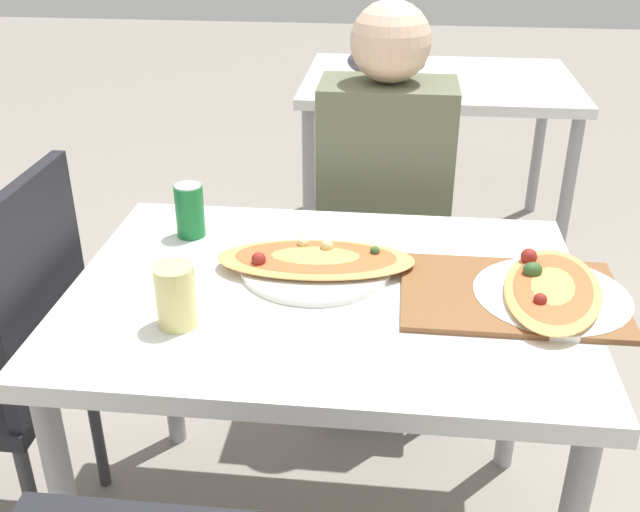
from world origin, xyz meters
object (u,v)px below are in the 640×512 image
Objects in this scene: dining_table at (326,322)px; pizza_main at (316,262)px; chair_side_left at (4,355)px; chair_far_seated at (383,227)px; person_seated at (384,186)px; soda_can at (190,211)px; drink_glass at (176,296)px; pizza_second at (551,292)px.

pizza_main is at bearing 111.67° from dining_table.
dining_table is 0.72m from chair_side_left.
chair_far_seated reaches higher than pizza_main.
chair_side_left is at bearing 38.32° from person_seated.
dining_table is at bearing -32.12° from soda_can.
drink_glass is (0.45, -0.13, 0.25)m from chair_side_left.
drink_glass reaches higher than pizza_second.
chair_side_left reaches higher than soda_can.
person_seated is (-0.00, -0.12, 0.18)m from chair_far_seated.
dining_table is at bearing 82.05° from chair_far_seated.
chair_far_seated reaches higher than pizza_second.
pizza_second is (0.35, -0.60, 0.03)m from person_seated.
chair_side_left is 0.53m from drink_glass.
chair_far_seated is 2.19× the size of pizza_main.
dining_table is 8.35× the size of soda_can.
pizza_main is 0.34m from drink_glass.
dining_table is at bearing -68.33° from pizza_main.
drink_glass is (-0.23, -0.24, 0.04)m from pizza_main.
person_seated is 3.16× the size of pizza_second.
soda_can is (0.37, 0.25, 0.25)m from chair_side_left.
chair_side_left is 7.74× the size of drink_glass.
chair_far_seated is 0.21m from person_seated.
person_seated is 9.60× the size of soda_can.
drink_glass is at bearing -147.43° from dining_table.
chair_side_left is 1.05m from person_seated.
pizza_main is 0.34m from soda_can.
chair_side_left is 2.19× the size of pizza_main.
soda_can is 1.03× the size of drink_glass.
chair_side_left is 0.79× the size of person_seated.
person_seated reaches higher than chair_side_left.
pizza_second is (0.78, -0.21, -0.04)m from soda_can.
soda_can is at bearing -55.77° from chair_side_left.
pizza_main is 3.44× the size of soda_can.
soda_can reaches higher than drink_glass.
person_seated is (0.10, 0.60, 0.07)m from dining_table.
chair_far_seated reaches higher than drink_glass.
chair_side_left is at bearing -170.14° from pizza_main.
chair_far_seated is at bearing 49.08° from soda_can.
soda_can is at bearing 101.27° from drink_glass.
chair_side_left is at bearing -145.77° from soda_can.
chair_side_left is 2.48× the size of pizza_second.
chair_side_left is at bearing -176.67° from dining_table.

